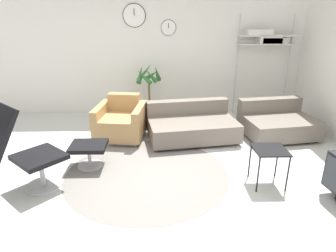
{
  "coord_description": "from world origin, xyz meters",
  "views": [
    {
      "loc": [
        -0.02,
        -3.7,
        2.09
      ],
      "look_at": [
        0.09,
        0.33,
        0.55
      ],
      "focal_mm": 32.0,
      "sensor_mm": 36.0,
      "label": 1
    }
  ],
  "objects_px": {
    "couch_low": "(191,126)",
    "potted_plant": "(149,97)",
    "ottoman": "(89,150)",
    "lounge_chair": "(4,142)",
    "side_table": "(270,153)",
    "armchair_red": "(121,122)",
    "shelf_unit": "(267,40)",
    "couch_second": "(277,124)"
  },
  "relations": [
    {
      "from": "potted_plant",
      "to": "shelf_unit",
      "type": "distance_m",
      "value": 2.64
    },
    {
      "from": "lounge_chair",
      "to": "couch_low",
      "type": "height_order",
      "value": "lounge_chair"
    },
    {
      "from": "lounge_chair",
      "to": "ottoman",
      "type": "relative_size",
      "value": 2.47
    },
    {
      "from": "ottoman",
      "to": "couch_low",
      "type": "xyz_separation_m",
      "value": [
        1.57,
        1.0,
        -0.04
      ]
    },
    {
      "from": "potted_plant",
      "to": "armchair_red",
      "type": "bearing_deg",
      "value": -114.72
    },
    {
      "from": "couch_second",
      "to": "shelf_unit",
      "type": "distance_m",
      "value": 1.8
    },
    {
      "from": "lounge_chair",
      "to": "couch_second",
      "type": "height_order",
      "value": "lounge_chair"
    },
    {
      "from": "couch_low",
      "to": "shelf_unit",
      "type": "relative_size",
      "value": 0.78
    },
    {
      "from": "lounge_chair",
      "to": "couch_second",
      "type": "relative_size",
      "value": 0.94
    },
    {
      "from": "potted_plant",
      "to": "side_table",
      "type": "bearing_deg",
      "value": -58.44
    },
    {
      "from": "ottoman",
      "to": "shelf_unit",
      "type": "relative_size",
      "value": 0.24
    },
    {
      "from": "couch_low",
      "to": "potted_plant",
      "type": "bearing_deg",
      "value": -62.83
    },
    {
      "from": "armchair_red",
      "to": "couch_second",
      "type": "xyz_separation_m",
      "value": [
        2.78,
        0.02,
        -0.06
      ]
    },
    {
      "from": "armchair_red",
      "to": "potted_plant",
      "type": "xyz_separation_m",
      "value": [
        0.46,
        1.0,
        0.19
      ]
    },
    {
      "from": "ottoman",
      "to": "armchair_red",
      "type": "bearing_deg",
      "value": 72.61
    },
    {
      "from": "potted_plant",
      "to": "shelf_unit",
      "type": "bearing_deg",
      "value": 5.08
    },
    {
      "from": "side_table",
      "to": "potted_plant",
      "type": "xyz_separation_m",
      "value": [
        -1.6,
        2.6,
        0.03
      ]
    },
    {
      "from": "lounge_chair",
      "to": "couch_second",
      "type": "distance_m",
      "value": 4.29
    },
    {
      "from": "potted_plant",
      "to": "couch_low",
      "type": "bearing_deg",
      "value": -53.96
    },
    {
      "from": "couch_second",
      "to": "side_table",
      "type": "xyz_separation_m",
      "value": [
        -0.72,
        -1.62,
        0.21
      ]
    },
    {
      "from": "armchair_red",
      "to": "lounge_chair",
      "type": "bearing_deg",
      "value": 67.77
    },
    {
      "from": "ottoman",
      "to": "shelf_unit",
      "type": "xyz_separation_m",
      "value": [
        3.18,
        2.27,
        1.31
      ]
    },
    {
      "from": "armchair_red",
      "to": "ottoman",
      "type": "bearing_deg",
      "value": 79.9
    },
    {
      "from": "couch_low",
      "to": "shelf_unit",
      "type": "bearing_deg",
      "value": -150.58
    },
    {
      "from": "ottoman",
      "to": "armchair_red",
      "type": "relative_size",
      "value": 0.55
    },
    {
      "from": "lounge_chair",
      "to": "potted_plant",
      "type": "distance_m",
      "value": 3.24
    },
    {
      "from": "lounge_chair",
      "to": "shelf_unit",
      "type": "relative_size",
      "value": 0.6
    },
    {
      "from": "side_table",
      "to": "lounge_chair",
      "type": "bearing_deg",
      "value": -175.33
    },
    {
      "from": "ottoman",
      "to": "potted_plant",
      "type": "xyz_separation_m",
      "value": [
        0.79,
        2.06,
        0.21
      ]
    },
    {
      "from": "couch_low",
      "to": "side_table",
      "type": "height_order",
      "value": "couch_low"
    },
    {
      "from": "armchair_red",
      "to": "side_table",
      "type": "xyz_separation_m",
      "value": [
        2.06,
        -1.6,
        0.15
      ]
    },
    {
      "from": "lounge_chair",
      "to": "side_table",
      "type": "xyz_separation_m",
      "value": [
        3.11,
        0.25,
        -0.3
      ]
    },
    {
      "from": "lounge_chair",
      "to": "armchair_red",
      "type": "bearing_deg",
      "value": 102.63
    },
    {
      "from": "couch_low",
      "to": "potted_plant",
      "type": "relative_size",
      "value": 1.41
    },
    {
      "from": "side_table",
      "to": "armchair_red",
      "type": "bearing_deg",
      "value": 142.08
    },
    {
      "from": "lounge_chair",
      "to": "couch_second",
      "type": "xyz_separation_m",
      "value": [
        3.83,
        1.88,
        -0.51
      ]
    },
    {
      "from": "armchair_red",
      "to": "side_table",
      "type": "relative_size",
      "value": 1.86
    },
    {
      "from": "lounge_chair",
      "to": "couch_low",
      "type": "bearing_deg",
      "value": 80.26
    },
    {
      "from": "couch_low",
      "to": "potted_plant",
      "type": "xyz_separation_m",
      "value": [
        -0.77,
        1.06,
        0.24
      ]
    },
    {
      "from": "shelf_unit",
      "to": "potted_plant",
      "type": "bearing_deg",
      "value": -174.92
    },
    {
      "from": "armchair_red",
      "to": "couch_low",
      "type": "bearing_deg",
      "value": -175.69
    },
    {
      "from": "ottoman",
      "to": "couch_second",
      "type": "height_order",
      "value": "couch_second"
    }
  ]
}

